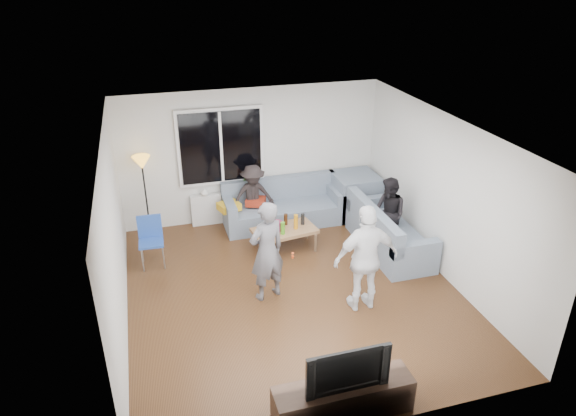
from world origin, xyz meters
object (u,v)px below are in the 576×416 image
object	(u,v)px
floor_lamp	(146,197)
sofa_right_section	(390,228)
tv_console	(343,399)
coffee_table	(285,239)
player_left	(267,251)
side_chair	(151,243)
television	(345,365)
sofa_back_section	(283,203)
player_right	(366,259)
spectator_back	(253,197)
spectator_right	(389,214)

from	to	relation	value
floor_lamp	sofa_right_section	bearing A→B (deg)	-23.11
sofa_right_section	tv_console	bearing A→B (deg)	146.38
coffee_table	player_left	world-z (taller)	player_left
floor_lamp	player_left	xyz separation A→B (m)	(1.64, -2.53, 0.02)
sofa_right_section	player_left	distance (m)	2.58
sofa_right_section	side_chair	world-z (taller)	side_chair
tv_console	television	xyz separation A→B (m)	(0.00, 0.00, 0.50)
player_left	tv_console	world-z (taller)	player_left
sofa_back_section	television	bearing A→B (deg)	-97.62
sofa_back_section	coffee_table	bearing A→B (deg)	-104.49
sofa_right_section	player_right	size ratio (longest dim) A/B	1.21
floor_lamp	spectator_back	bearing A→B (deg)	-5.87
floor_lamp	spectator_right	bearing A→B (deg)	-22.01
floor_lamp	side_chair	bearing A→B (deg)	-90.00
sofa_right_section	player_left	bearing A→B (deg)	108.14
spectator_right	tv_console	world-z (taller)	spectator_right
tv_console	coffee_table	bearing A→B (deg)	84.21
sofa_back_section	television	size ratio (longest dim) A/B	2.39
coffee_table	television	xyz separation A→B (m)	(-0.38, -3.79, 0.52)
sofa_right_section	side_chair	size ratio (longest dim) A/B	2.33
side_chair	player_right	size ratio (longest dim) A/B	0.52
floor_lamp	player_right	xyz separation A→B (m)	(2.94, -3.18, 0.05)
sofa_back_section	player_right	distance (m)	3.00
coffee_table	player_left	xyz separation A→B (m)	(-0.64, -1.32, 0.60)
tv_console	spectator_right	bearing A→B (deg)	57.11
floor_lamp	spectator_back	xyz separation A→B (m)	(1.95, -0.20, -0.15)
side_chair	player_left	xyz separation A→B (m)	(1.64, -1.41, 0.37)
sofa_right_section	spectator_right	size ratio (longest dim) A/B	1.52
spectator_back	floor_lamp	bearing A→B (deg)	172.84
side_chair	sofa_back_section	bearing A→B (deg)	21.40
side_chair	television	size ratio (longest dim) A/B	0.89
television	player_right	bearing A→B (deg)	60.20
sofa_right_section	spectator_right	xyz separation A→B (m)	(0.00, 0.09, 0.23)
player_right	spectator_right	bearing A→B (deg)	-126.23
side_chair	television	distance (m)	4.33
coffee_table	side_chair	xyz separation A→B (m)	(-2.28, 0.10, 0.23)
floor_lamp	spectator_right	size ratio (longest dim) A/B	1.19
player_right	sofa_back_section	bearing A→B (deg)	-82.08
spectator_back	sofa_right_section	bearing A→B (deg)	-37.25
floor_lamp	player_left	distance (m)	3.02
coffee_table	spectator_back	size ratio (longest dim) A/B	0.87
floor_lamp	television	size ratio (longest dim) A/B	1.62
tv_console	floor_lamp	bearing A→B (deg)	110.81
player_left	television	distance (m)	2.48
sofa_back_section	coffee_table	world-z (taller)	sofa_back_section
floor_lamp	coffee_table	bearing A→B (deg)	-28.00
sofa_back_section	coffee_table	size ratio (longest dim) A/B	2.09
sofa_right_section	coffee_table	xyz separation A→B (m)	(-1.79, 0.52, -0.22)
sofa_back_section	tv_console	distance (m)	4.82
television	tv_console	bearing A→B (deg)	0.00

